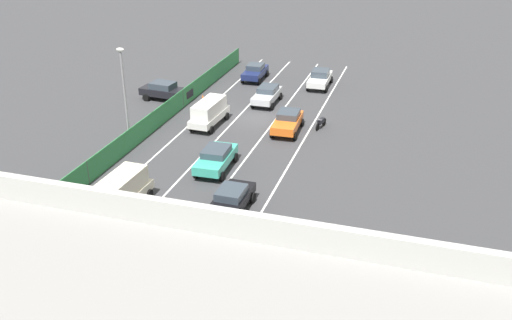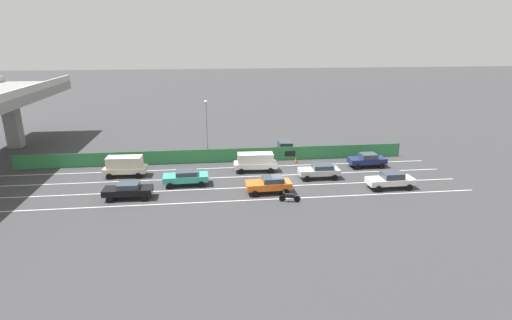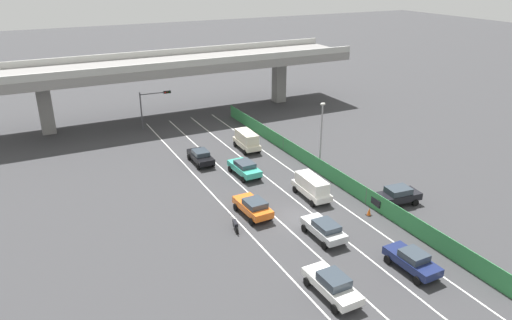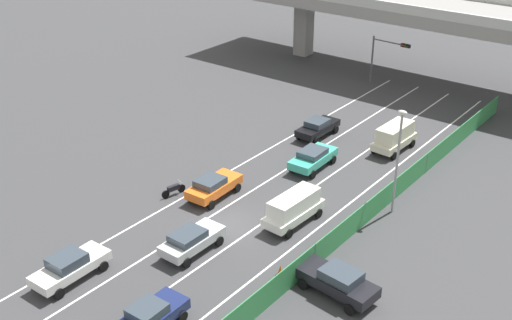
% 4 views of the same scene
% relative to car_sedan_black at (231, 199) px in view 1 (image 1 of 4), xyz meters
% --- Properties ---
extents(ground_plane, '(300.00, 300.00, 0.00)m').
position_rel_car_sedan_black_xyz_m(ground_plane, '(3.10, -15.17, -0.85)').
color(ground_plane, '#38383A').
extents(lane_line_left_edge, '(0.14, 49.74, 0.01)m').
position_rel_car_sedan_black_xyz_m(lane_line_left_edge, '(-1.74, -8.30, -0.85)').
color(lane_line_left_edge, silver).
rests_on(lane_line_left_edge, ground).
extents(lane_line_mid_left, '(0.14, 49.74, 0.01)m').
position_rel_car_sedan_black_xyz_m(lane_line_mid_left, '(1.48, -8.30, -0.85)').
color(lane_line_mid_left, silver).
rests_on(lane_line_mid_left, ground).
extents(lane_line_mid_right, '(0.14, 49.74, 0.01)m').
position_rel_car_sedan_black_xyz_m(lane_line_mid_right, '(4.71, -8.30, -0.85)').
color(lane_line_mid_right, silver).
rests_on(lane_line_mid_right, ground).
extents(lane_line_right_edge, '(0.14, 49.74, 0.01)m').
position_rel_car_sedan_black_xyz_m(lane_line_right_edge, '(7.94, -8.30, -0.85)').
color(lane_line_right_edge, silver).
rests_on(lane_line_right_edge, ground).
extents(green_fence, '(0.10, 45.84, 1.66)m').
position_rel_car_sedan_black_xyz_m(green_fence, '(10.10, -8.30, -0.02)').
color(green_fence, '#338447').
rests_on(green_fence, ground).
extents(car_sedan_black, '(1.99, 4.45, 1.52)m').
position_rel_car_sedan_black_xyz_m(car_sedan_black, '(0.00, 0.00, 0.00)').
color(car_sedan_black, black).
rests_on(car_sedan_black, ground).
extents(car_van_cream, '(2.14, 4.51, 2.20)m').
position_rel_car_sedan_black_xyz_m(car_van_cream, '(6.34, 1.47, 0.39)').
color(car_van_cream, beige).
rests_on(car_van_cream, ground).
extents(car_taxi_orange, '(2.19, 4.42, 1.59)m').
position_rel_car_sedan_black_xyz_m(car_taxi_orange, '(-0.10, -13.22, 0.04)').
color(car_taxi_orange, orange).
rests_on(car_taxi_orange, ground).
extents(car_sedan_silver, '(1.99, 4.29, 1.53)m').
position_rel_car_sedan_black_xyz_m(car_sedan_silver, '(3.30, -19.12, 0.02)').
color(car_sedan_silver, '#B7BABC').
rests_on(car_sedan_silver, ground).
extents(car_taxi_teal, '(2.20, 4.54, 1.54)m').
position_rel_car_sedan_black_xyz_m(car_taxi_teal, '(2.90, -5.15, 0.03)').
color(car_taxi_teal, teal).
rests_on(car_taxi_teal, ground).
extents(car_van_white, '(2.08, 4.82, 2.09)m').
position_rel_car_sedan_black_xyz_m(car_van_white, '(6.31, -12.60, 0.34)').
color(car_van_white, silver).
rests_on(car_van_white, ground).
extents(car_hatchback_white, '(2.08, 4.67, 1.64)m').
position_rel_car_sedan_black_xyz_m(car_hatchback_white, '(-0.29, -25.35, 0.04)').
color(car_hatchback_white, silver).
rests_on(car_hatchback_white, ground).
extents(car_sedan_navy, '(2.05, 4.29, 1.58)m').
position_rel_car_sedan_black_xyz_m(car_sedan_navy, '(6.44, -25.60, 0.02)').
color(car_sedan_navy, navy).
rests_on(car_sedan_navy, ground).
extents(motorcycle, '(0.66, 1.93, 0.93)m').
position_rel_car_sedan_black_xyz_m(motorcycle, '(-2.50, -14.75, -0.39)').
color(motorcycle, black).
rests_on(motorcycle, ground).
extents(parked_sedan_dark, '(4.83, 2.39, 1.67)m').
position_rel_car_sedan_black_xyz_m(parked_sedan_dark, '(12.43, -17.22, 0.07)').
color(parked_sedan_dark, black).
rests_on(parked_sedan_dark, ground).
extents(street_lamp, '(0.60, 0.36, 7.38)m').
position_rel_car_sedan_black_xyz_m(street_lamp, '(10.75, -7.33, 3.61)').
color(street_lamp, gray).
rests_on(street_lamp, ground).
extents(traffic_cone, '(0.47, 0.47, 0.73)m').
position_rel_car_sedan_black_xyz_m(traffic_cone, '(8.98, -17.76, -0.51)').
color(traffic_cone, orange).
rests_on(traffic_cone, ground).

